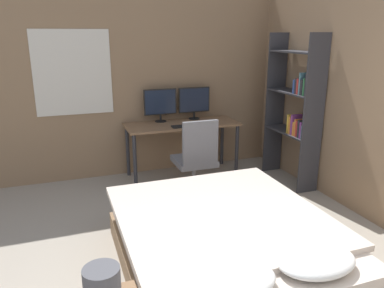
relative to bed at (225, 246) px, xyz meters
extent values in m
cube|color=#8E7051|center=(0.16, 2.70, 1.09)|extent=(12.00, 0.06, 2.70)
cube|color=silver|center=(-0.98, 2.66, 1.21)|extent=(0.98, 0.01, 1.09)
cube|color=#A3B2CC|center=(-0.98, 2.66, 1.21)|extent=(0.90, 0.01, 1.01)
cube|color=#846647|center=(0.00, 0.01, -0.15)|extent=(1.63, 2.03, 0.22)
cube|color=beige|center=(0.00, 0.01, 0.08)|extent=(1.57, 1.97, 0.24)
cube|color=beige|center=(0.00, 0.14, 0.23)|extent=(1.67, 1.71, 0.05)
ellipsoid|color=white|center=(-0.30, -0.75, 0.27)|extent=(0.55, 0.38, 0.13)
ellipsoid|color=white|center=(0.30, -0.75, 0.27)|extent=(0.55, 0.38, 0.13)
cylinder|color=#4C4C51|center=(-1.07, -0.80, 0.47)|extent=(0.19, 0.19, 0.18)
cube|color=#846042|center=(0.39, 2.32, 0.49)|extent=(1.56, 0.61, 0.03)
cylinder|color=#2D2D33|center=(-0.34, 2.07, 0.11)|extent=(0.05, 0.05, 0.74)
cylinder|color=#2D2D33|center=(1.13, 2.07, 0.11)|extent=(0.05, 0.05, 0.74)
cylinder|color=#2D2D33|center=(-0.34, 2.58, 0.11)|extent=(0.05, 0.05, 0.74)
cylinder|color=#2D2D33|center=(1.13, 2.58, 0.11)|extent=(0.05, 0.05, 0.74)
cylinder|color=black|center=(0.14, 2.53, 0.51)|extent=(0.16, 0.16, 0.01)
cylinder|color=black|center=(0.14, 2.53, 0.56)|extent=(0.03, 0.03, 0.09)
cube|color=black|center=(0.14, 2.53, 0.79)|extent=(0.46, 0.03, 0.36)
cube|color=#192338|center=(0.14, 2.51, 0.79)|extent=(0.43, 0.00, 0.33)
cylinder|color=black|center=(0.65, 2.53, 0.51)|extent=(0.16, 0.16, 0.01)
cylinder|color=black|center=(0.65, 2.53, 0.56)|extent=(0.03, 0.03, 0.09)
cube|color=black|center=(0.65, 2.53, 0.79)|extent=(0.46, 0.03, 0.36)
cube|color=#192338|center=(0.65, 2.51, 0.79)|extent=(0.43, 0.00, 0.33)
cube|color=black|center=(0.39, 2.13, 0.51)|extent=(0.41, 0.13, 0.02)
ellipsoid|color=black|center=(0.69, 2.13, 0.52)|extent=(0.07, 0.05, 0.04)
cylinder|color=black|center=(0.32, 1.64, -0.24)|extent=(0.52, 0.52, 0.04)
cylinder|color=gray|center=(0.32, 1.64, -0.04)|extent=(0.05, 0.05, 0.37)
cube|color=slate|center=(0.32, 1.64, 0.18)|extent=(0.48, 0.48, 0.07)
cube|color=slate|center=(0.32, 1.43, 0.48)|extent=(0.43, 0.05, 0.52)
cube|color=#333338|center=(1.71, 1.21, 0.73)|extent=(0.30, 0.02, 1.98)
cube|color=#333338|center=(1.71, 2.07, 0.73)|extent=(0.30, 0.02, 1.98)
cube|color=#333338|center=(1.71, 1.64, 0.43)|extent=(0.30, 0.84, 0.02)
cube|color=#333338|center=(1.71, 1.64, 0.97)|extent=(0.30, 0.84, 0.02)
cube|color=#333338|center=(1.71, 1.64, 1.48)|extent=(0.30, 0.84, 0.02)
cube|color=teal|center=(1.71, 1.25, 0.53)|extent=(0.24, 0.03, 0.17)
cube|color=#7A387F|center=(1.71, 1.29, 0.55)|extent=(0.24, 0.03, 0.21)
cube|color=#28282D|center=(1.71, 1.33, 0.55)|extent=(0.24, 0.03, 0.22)
cube|color=#B2332D|center=(1.71, 1.37, 0.54)|extent=(0.24, 0.03, 0.20)
cube|color=orange|center=(1.71, 1.41, 0.55)|extent=(0.24, 0.02, 0.22)
cube|color=orange|center=(1.71, 1.44, 0.53)|extent=(0.24, 0.03, 0.18)
cube|color=#7A387F|center=(1.71, 1.48, 0.58)|extent=(0.24, 0.03, 0.27)
cube|color=orange|center=(1.71, 1.52, 0.56)|extent=(0.24, 0.03, 0.23)
cube|color=gold|center=(1.71, 1.56, 0.57)|extent=(0.24, 0.03, 0.25)
cube|color=#28282D|center=(1.71, 1.25, 1.11)|extent=(0.24, 0.04, 0.26)
cube|color=#337042|center=(1.71, 1.29, 1.08)|extent=(0.24, 0.03, 0.21)
cube|color=#28282D|center=(1.71, 1.34, 1.07)|extent=(0.24, 0.04, 0.19)
cube|color=teal|center=(1.71, 1.38, 1.11)|extent=(0.24, 0.02, 0.27)
cube|color=#B2332D|center=(1.71, 1.42, 1.07)|extent=(0.24, 0.03, 0.20)
cube|color=#28282D|center=(1.71, 1.46, 1.07)|extent=(0.24, 0.03, 0.20)
cube|color=#2D4784|center=(1.71, 1.49, 1.06)|extent=(0.24, 0.04, 0.17)
camera|label=1|loc=(-1.19, -2.48, 1.70)|focal=35.00mm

